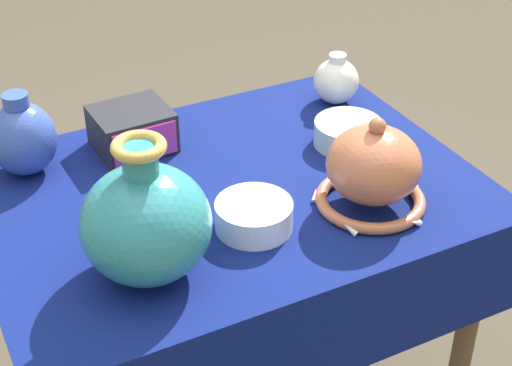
{
  "coord_description": "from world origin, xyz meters",
  "views": [
    {
      "loc": [
        -0.51,
        -1.13,
        1.6
      ],
      "look_at": [
        -0.01,
        -0.13,
        0.86
      ],
      "focal_mm": 55.0,
      "sensor_mm": 36.0,
      "label": 1
    }
  ],
  "objects_px": {
    "vase_dome_bell": "(373,171)",
    "vase_tall_bulbous": "(146,222)",
    "mosaic_tile_box": "(132,129)",
    "jar_round_ivory": "(336,81)",
    "pot_squat_porcelain": "(254,216)",
    "pot_squat_celadon": "(348,133)",
    "jar_round_cobalt": "(23,138)"
  },
  "relations": [
    {
      "from": "vase_tall_bulbous",
      "to": "jar_round_cobalt",
      "type": "xyz_separation_m",
      "value": [
        -0.11,
        0.4,
        -0.03
      ]
    },
    {
      "from": "vase_dome_bell",
      "to": "mosaic_tile_box",
      "type": "relative_size",
      "value": 1.36
    },
    {
      "from": "vase_tall_bulbous",
      "to": "mosaic_tile_box",
      "type": "bearing_deg",
      "value": 74.27
    },
    {
      "from": "vase_tall_bulbous",
      "to": "pot_squat_porcelain",
      "type": "height_order",
      "value": "vase_tall_bulbous"
    },
    {
      "from": "vase_dome_bell",
      "to": "pot_squat_celadon",
      "type": "relative_size",
      "value": 1.52
    },
    {
      "from": "pot_squat_porcelain",
      "to": "pot_squat_celadon",
      "type": "xyz_separation_m",
      "value": [
        0.3,
        0.17,
        -0.0
      ]
    },
    {
      "from": "mosaic_tile_box",
      "to": "vase_tall_bulbous",
      "type": "bearing_deg",
      "value": -108.31
    },
    {
      "from": "mosaic_tile_box",
      "to": "jar_round_ivory",
      "type": "bearing_deg",
      "value": -4.3
    },
    {
      "from": "jar_round_ivory",
      "to": "vase_dome_bell",
      "type": "bearing_deg",
      "value": -112.76
    },
    {
      "from": "mosaic_tile_box",
      "to": "pot_squat_porcelain",
      "type": "distance_m",
      "value": 0.37
    },
    {
      "from": "vase_tall_bulbous",
      "to": "vase_dome_bell",
      "type": "height_order",
      "value": "vase_tall_bulbous"
    },
    {
      "from": "vase_dome_bell",
      "to": "vase_tall_bulbous",
      "type": "bearing_deg",
      "value": 179.66
    },
    {
      "from": "jar_round_cobalt",
      "to": "pot_squat_celadon",
      "type": "bearing_deg",
      "value": -17.51
    },
    {
      "from": "vase_tall_bulbous",
      "to": "jar_round_cobalt",
      "type": "distance_m",
      "value": 0.41
    },
    {
      "from": "pot_squat_celadon",
      "to": "vase_tall_bulbous",
      "type": "bearing_deg",
      "value": -158.27
    },
    {
      "from": "pot_squat_porcelain",
      "to": "jar_round_ivory",
      "type": "xyz_separation_m",
      "value": [
        0.38,
        0.34,
        0.03
      ]
    },
    {
      "from": "pot_squat_porcelain",
      "to": "jar_round_cobalt",
      "type": "bearing_deg",
      "value": 130.32
    },
    {
      "from": "vase_dome_bell",
      "to": "jar_round_cobalt",
      "type": "bearing_deg",
      "value": 143.15
    },
    {
      "from": "pot_squat_porcelain",
      "to": "pot_squat_celadon",
      "type": "relative_size",
      "value": 0.98
    },
    {
      "from": "vase_dome_bell",
      "to": "jar_round_cobalt",
      "type": "height_order",
      "value": "vase_dome_bell"
    },
    {
      "from": "vase_tall_bulbous",
      "to": "mosaic_tile_box",
      "type": "distance_m",
      "value": 0.41
    },
    {
      "from": "jar_round_ivory",
      "to": "jar_round_cobalt",
      "type": "bearing_deg",
      "value": 178.2
    },
    {
      "from": "vase_dome_bell",
      "to": "pot_squat_celadon",
      "type": "distance_m",
      "value": 0.23
    },
    {
      "from": "vase_dome_bell",
      "to": "jar_round_ivory",
      "type": "height_order",
      "value": "vase_dome_bell"
    },
    {
      "from": "jar_round_cobalt",
      "to": "jar_round_ivory",
      "type": "relative_size",
      "value": 1.45
    },
    {
      "from": "jar_round_cobalt",
      "to": "pot_squat_porcelain",
      "type": "height_order",
      "value": "jar_round_cobalt"
    },
    {
      "from": "vase_dome_bell",
      "to": "pot_squat_porcelain",
      "type": "height_order",
      "value": "vase_dome_bell"
    },
    {
      "from": "vase_dome_bell",
      "to": "mosaic_tile_box",
      "type": "height_order",
      "value": "vase_dome_bell"
    },
    {
      "from": "vase_dome_bell",
      "to": "pot_squat_porcelain",
      "type": "distance_m",
      "value": 0.23
    },
    {
      "from": "jar_round_cobalt",
      "to": "jar_round_ivory",
      "type": "xyz_separation_m",
      "value": [
        0.69,
        -0.02,
        -0.02
      ]
    },
    {
      "from": "vase_dome_bell",
      "to": "jar_round_cobalt",
      "type": "xyz_separation_m",
      "value": [
        -0.53,
        0.4,
        0.0
      ]
    },
    {
      "from": "pot_squat_porcelain",
      "to": "jar_round_ivory",
      "type": "height_order",
      "value": "jar_round_ivory"
    }
  ]
}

